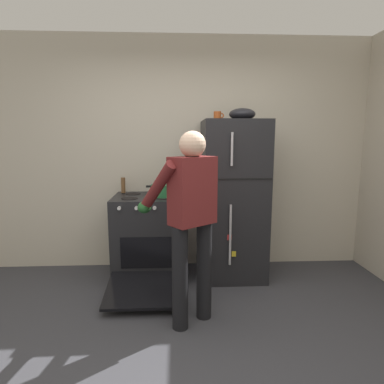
# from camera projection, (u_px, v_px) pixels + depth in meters

# --- Properties ---
(ground) EXTENTS (8.00, 8.00, 0.00)m
(ground) POSITION_uv_depth(u_px,v_px,m) (194.00, 371.00, 2.16)
(ground) COLOR #38383D
(kitchen_wall_back) EXTENTS (6.00, 0.10, 2.70)m
(kitchen_wall_back) POSITION_uv_depth(u_px,v_px,m) (185.00, 155.00, 3.86)
(kitchen_wall_back) COLOR beige
(kitchen_wall_back) RESTS_ON ground
(refrigerator) EXTENTS (0.68, 0.72, 1.73)m
(refrigerator) POSITION_uv_depth(u_px,v_px,m) (233.00, 200.00, 3.59)
(refrigerator) COLOR black
(refrigerator) RESTS_ON ground
(stove_range) EXTENTS (0.76, 1.22, 0.92)m
(stove_range) POSITION_uv_depth(u_px,v_px,m) (149.00, 238.00, 3.60)
(stove_range) COLOR black
(stove_range) RESTS_ON ground
(person_cook) EXTENTS (0.68, 0.72, 1.60)m
(person_cook) POSITION_uv_depth(u_px,v_px,m) (189.00, 211.00, 2.62)
(person_cook) COLOR black
(person_cook) RESTS_ON ground
(red_pot) EXTENTS (0.35, 0.25, 0.13)m
(red_pot) POSITION_uv_depth(u_px,v_px,m) (163.00, 190.00, 3.49)
(red_pot) COLOR #236638
(red_pot) RESTS_ON stove_range
(coffee_mug) EXTENTS (0.11, 0.08, 0.10)m
(coffee_mug) POSITION_uv_depth(u_px,v_px,m) (218.00, 116.00, 3.48)
(coffee_mug) COLOR #B24C1E
(coffee_mug) RESTS_ON refrigerator
(pepper_mill) EXTENTS (0.05, 0.05, 0.18)m
(pepper_mill) POSITION_uv_depth(u_px,v_px,m) (123.00, 185.00, 3.71)
(pepper_mill) COLOR brown
(pepper_mill) RESTS_ON stove_range
(mixing_bowl) EXTENTS (0.28, 0.28, 0.13)m
(mixing_bowl) POSITION_uv_depth(u_px,v_px,m) (242.00, 114.00, 3.45)
(mixing_bowl) COLOR black
(mixing_bowl) RESTS_ON refrigerator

